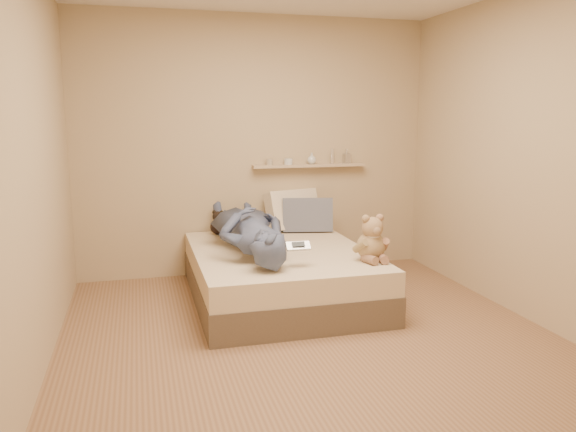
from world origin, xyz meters
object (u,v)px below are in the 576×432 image
object	(u,v)px
person	(248,228)
wall_shelf	(309,165)
dark_plush	(218,224)
pillow_cream	(293,210)
pillow_grey	(307,215)
bed	(280,274)
game_console	(298,246)
teddy_bear	(372,242)

from	to	relation	value
person	wall_shelf	distance (m)	1.27
dark_plush	pillow_cream	bearing A→B (deg)	4.40
dark_plush	person	bearing A→B (deg)	-77.16
dark_plush	pillow_grey	world-z (taller)	pillow_grey
bed	dark_plush	distance (m)	0.94
game_console	person	size ratio (longest dim) A/B	0.11
bed	dark_plush	size ratio (longest dim) A/B	7.76
teddy_bear	dark_plush	world-z (taller)	teddy_bear
wall_shelf	pillow_grey	bearing A→B (deg)	-111.46
dark_plush	wall_shelf	size ratio (longest dim) A/B	0.20
teddy_bear	dark_plush	distance (m)	1.70
teddy_bear	pillow_grey	xyz separation A→B (m)	(-0.17, 1.25, 0.01)
pillow_grey	bed	bearing A→B (deg)	-123.91
game_console	dark_plush	size ratio (longest dim) A/B	0.78
bed	dark_plush	world-z (taller)	dark_plush
pillow_cream	wall_shelf	world-z (taller)	wall_shelf
pillow_cream	bed	bearing A→B (deg)	-112.89
game_console	wall_shelf	xyz separation A→B (m)	(0.55, 1.49, 0.48)
dark_plush	teddy_bear	bearing A→B (deg)	-51.34
bed	pillow_cream	size ratio (longest dim) A/B	3.45
bed	pillow_cream	world-z (taller)	pillow_cream
teddy_bear	person	distance (m)	1.09
game_console	dark_plush	world-z (taller)	dark_plush
person	game_console	bearing A→B (deg)	112.10
game_console	dark_plush	bearing A→B (deg)	107.77
game_console	wall_shelf	world-z (taller)	wall_shelf
game_console	pillow_grey	world-z (taller)	pillow_grey
game_console	pillow_grey	size ratio (longest dim) A/B	0.38
pillow_cream	pillow_grey	size ratio (longest dim) A/B	1.10
teddy_bear	pillow_grey	bearing A→B (deg)	97.55
bed	game_console	size ratio (longest dim) A/B	9.98
game_console	wall_shelf	distance (m)	1.66
bed	teddy_bear	xyz separation A→B (m)	(0.63, -0.56, 0.38)
bed	person	size ratio (longest dim) A/B	1.15
game_console	pillow_cream	world-z (taller)	pillow_cream
game_console	person	distance (m)	0.69
pillow_grey	game_console	bearing A→B (deg)	-110.01
pillow_cream	game_console	bearing A→B (deg)	-103.90
teddy_bear	wall_shelf	distance (m)	1.55
pillow_cream	wall_shelf	xyz separation A→B (m)	(0.20, 0.08, 0.45)
pillow_cream	wall_shelf	size ratio (longest dim) A/B	0.46
pillow_grey	teddy_bear	bearing A→B (deg)	-82.45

